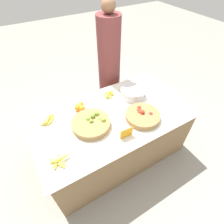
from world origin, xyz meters
TOP-DOWN VIEW (x-y plane):
  - ground_plane at (0.00, 0.00)m, footprint 12.00×12.00m
  - market_table at (0.00, 0.00)m, footprint 1.72×0.96m
  - lime_bowl at (-0.25, -0.02)m, footprint 0.40×0.40m
  - tomato_basket at (0.26, -0.20)m, footprint 0.37×0.37m
  - orange_pile at (-0.27, 0.26)m, footprint 0.12×0.14m
  - metal_bowl at (0.39, 0.16)m, footprint 0.29×0.29m
  - price_sign at (-0.03, -0.32)m, footprint 0.13×0.02m
  - banana_bunch_middle_right at (-0.62, 0.26)m, footprint 0.19×0.16m
  - banana_bunch_front_center at (-0.68, -0.26)m, footprint 0.17×0.17m
  - banana_bunch_middle_left at (0.14, 0.31)m, footprint 0.15×0.17m
  - vendor_person at (0.38, 0.72)m, footprint 0.30×0.30m

SIDE VIEW (x-z plane):
  - ground_plane at x=0.00m, z-range 0.00..0.00m
  - market_table at x=0.00m, z-range 0.00..0.68m
  - banana_bunch_front_center at x=-0.68m, z-range 0.67..0.73m
  - banana_bunch_middle_right at x=-0.62m, z-range 0.67..0.73m
  - banana_bunch_middle_left at x=0.14m, z-range 0.67..0.74m
  - tomato_basket at x=0.26m, z-range 0.66..0.76m
  - lime_bowl at x=-0.25m, z-range 0.66..0.76m
  - orange_pile at x=-0.27m, z-range 0.68..0.76m
  - metal_bowl at x=0.39m, z-range 0.68..0.78m
  - price_sign at x=-0.03m, z-range 0.68..0.79m
  - vendor_person at x=0.38m, z-range -0.06..1.57m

